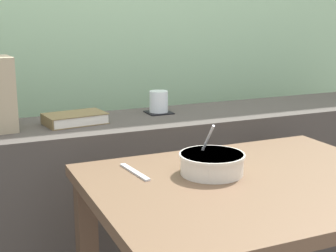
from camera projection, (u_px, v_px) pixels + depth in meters
dark_console_ledge at (162, 208)px, 2.06m from camera, size 2.80×0.39×0.79m
breakfast_table at (251, 223)px, 1.42m from camera, size 0.92×0.71×0.73m
coaster_square at (159, 112)px, 2.03m from camera, size 0.10×0.10×0.00m
juice_glass at (159, 102)px, 2.02m from camera, size 0.08×0.08×0.09m
closed_book at (75, 119)px, 1.84m from camera, size 0.24×0.17×0.04m
soup_bowl at (212, 163)px, 1.43m from camera, size 0.19×0.19×0.15m
fork_utensil at (135, 172)px, 1.45m from camera, size 0.04×0.17×0.01m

